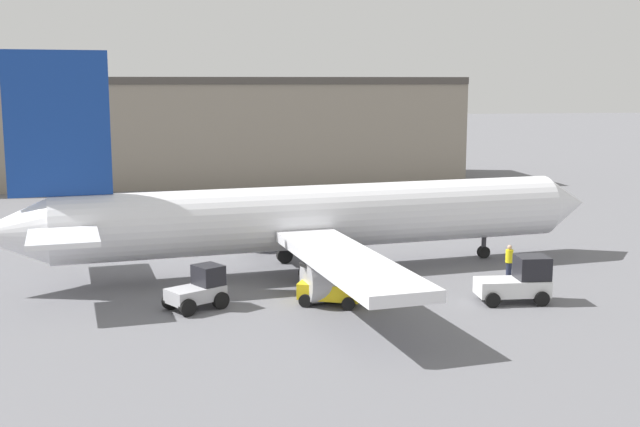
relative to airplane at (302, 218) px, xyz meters
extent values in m
plane|color=slate|center=(1.01, 0.15, -2.98)|extent=(400.00, 400.00, 0.00)
cube|color=gray|center=(-13.08, 41.45, 2.00)|extent=(69.39, 14.19, 9.95)
cube|color=#47423D|center=(-13.08, 41.45, 7.33)|extent=(69.39, 14.48, 0.70)
cylinder|color=white|center=(1.01, 0.15, 0.01)|extent=(28.28, 7.45, 3.45)
cone|color=white|center=(16.27, 2.36, 0.01)|extent=(3.22, 3.75, 3.38)
cone|color=white|center=(-14.76, -2.14, 0.01)|extent=(4.23, 3.79, 3.28)
cube|color=white|center=(-1.58, 8.20, -0.59)|extent=(4.94, 13.53, 0.50)
cube|color=white|center=(0.82, -8.31, -0.59)|extent=(4.94, 13.53, 0.50)
cylinder|color=#ADADB2|center=(-1.29, 6.23, -1.85)|extent=(2.91, 2.51, 2.15)
cylinder|color=#ADADB2|center=(0.53, -6.34, -1.85)|extent=(2.91, 2.51, 2.15)
cube|color=navy|center=(-12.20, -1.77, 5.26)|extent=(4.93, 1.06, 7.04)
cube|color=white|center=(-12.74, 1.99, 0.36)|extent=(3.67, 4.55, 0.24)
cube|color=white|center=(-11.65, -5.53, 0.36)|extent=(3.67, 4.55, 0.24)
cylinder|color=#38383D|center=(11.01, 1.60, -2.35)|extent=(0.28, 0.28, 1.26)
cylinder|color=black|center=(11.01, 1.60, -2.63)|extent=(0.74, 0.45, 0.70)
cylinder|color=#38383D|center=(-0.06, -2.28, -2.35)|extent=(0.28, 0.28, 1.26)
cylinder|color=black|center=(-0.06, -2.28, -2.53)|extent=(0.94, 0.48, 0.90)
cylinder|color=#38383D|center=(-0.70, 2.17, -2.35)|extent=(0.28, 0.28, 1.26)
cylinder|color=black|center=(-0.70, 2.17, -2.53)|extent=(0.94, 0.48, 0.90)
cylinder|color=#1E2338|center=(10.50, -3.39, -2.54)|extent=(0.29, 0.29, 0.87)
cylinder|color=yellow|center=(10.50, -3.39, -1.77)|extent=(0.40, 0.40, 0.69)
sphere|color=tan|center=(10.50, -3.39, -1.30)|extent=(0.25, 0.25, 0.25)
cube|color=#B2B2B7|center=(-5.84, -6.44, -2.26)|extent=(2.91, 2.55, 0.64)
cube|color=black|center=(-5.24, -6.07, -1.49)|extent=(1.63, 1.68, 0.91)
cylinder|color=black|center=(-4.71, -6.59, -2.58)|extent=(0.82, 0.65, 0.79)
cylinder|color=black|center=(-5.47, -5.36, -2.58)|extent=(0.82, 0.65, 0.79)
cylinder|color=black|center=(-6.22, -7.52, -2.58)|extent=(0.82, 0.65, 0.79)
cylinder|color=black|center=(-6.97, -6.30, -2.58)|extent=(0.82, 0.65, 0.79)
cube|color=yellow|center=(0.46, -6.50, -2.30)|extent=(3.42, 2.90, 0.74)
cube|color=black|center=(1.20, -6.83, -1.40)|extent=(1.86, 2.07, 1.06)
cube|color=#333333|center=(-0.02, -6.29, -1.33)|extent=(2.19, 1.94, 0.71)
cylinder|color=black|center=(1.00, -7.77, -2.67)|extent=(0.67, 0.50, 0.61)
cylinder|color=black|center=(1.77, -6.06, -2.67)|extent=(0.67, 0.50, 0.61)
cylinder|color=black|center=(-0.85, -6.94, -2.67)|extent=(0.67, 0.50, 0.61)
cylinder|color=black|center=(-0.09, -5.23, -2.67)|extent=(0.67, 0.50, 0.61)
cube|color=silver|center=(8.84, -7.73, -2.25)|extent=(3.43, 1.76, 0.76)
cube|color=black|center=(9.77, -7.80, -1.32)|extent=(1.56, 1.47, 1.09)
cylinder|color=black|center=(9.95, -8.58, -2.63)|extent=(0.72, 0.33, 0.70)
cylinder|color=black|center=(10.06, -7.06, -2.63)|extent=(0.72, 0.33, 0.70)
cylinder|color=black|center=(7.62, -8.41, -2.63)|extent=(0.72, 0.33, 0.70)
cylinder|color=black|center=(7.73, -6.89, -2.63)|extent=(0.72, 0.33, 0.70)
camera|label=1|loc=(-6.10, -42.26, 7.32)|focal=45.00mm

